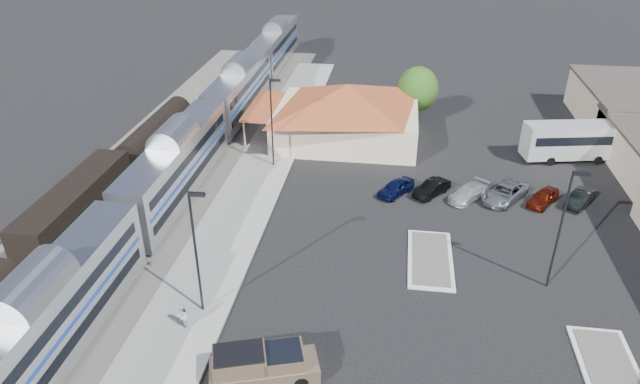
# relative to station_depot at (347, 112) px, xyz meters

# --- Properties ---
(ground) EXTENTS (280.00, 280.00, 0.00)m
(ground) POSITION_rel_station_depot_xyz_m (4.56, -24.00, -3.13)
(ground) COLOR black
(ground) RESTS_ON ground
(railbed) EXTENTS (16.00, 100.00, 0.12)m
(railbed) POSITION_rel_station_depot_xyz_m (-16.44, -16.00, -3.07)
(railbed) COLOR #4C4944
(railbed) RESTS_ON ground
(platform) EXTENTS (5.50, 92.00, 0.18)m
(platform) POSITION_rel_station_depot_xyz_m (-7.44, -18.00, -3.04)
(platform) COLOR gray
(platform) RESTS_ON ground
(passenger_train) EXTENTS (3.00, 104.00, 5.55)m
(passenger_train) POSITION_rel_station_depot_xyz_m (-13.44, -15.08, -0.26)
(passenger_train) COLOR silver
(passenger_train) RESTS_ON ground
(freight_cars) EXTENTS (2.80, 46.00, 4.00)m
(freight_cars) POSITION_rel_station_depot_xyz_m (-19.44, -21.68, -1.21)
(freight_cars) COLOR black
(freight_cars) RESTS_ON ground
(station_depot) EXTENTS (18.35, 12.24, 6.20)m
(station_depot) POSITION_rel_station_depot_xyz_m (0.00, 0.00, 0.00)
(station_depot) COLOR beige
(station_depot) RESTS_ON ground
(traffic_island_south) EXTENTS (3.30, 7.50, 0.21)m
(traffic_island_south) POSITION_rel_station_depot_xyz_m (8.56, -22.00, -3.03)
(traffic_island_south) COLOR silver
(traffic_island_south) RESTS_ON ground
(traffic_island_north) EXTENTS (3.30, 7.50, 0.21)m
(traffic_island_north) POSITION_rel_station_depot_xyz_m (18.56, -32.00, -3.03)
(traffic_island_north) COLOR silver
(traffic_island_north) RESTS_ON ground
(lamp_plat_s) EXTENTS (1.08, 0.25, 9.00)m
(lamp_plat_s) POSITION_rel_station_depot_xyz_m (-6.34, -30.00, 2.21)
(lamp_plat_s) COLOR black
(lamp_plat_s) RESTS_ON ground
(lamp_plat_n) EXTENTS (1.08, 0.25, 9.00)m
(lamp_plat_n) POSITION_rel_station_depot_xyz_m (-6.34, -8.00, 2.21)
(lamp_plat_n) COLOR black
(lamp_plat_n) RESTS_ON ground
(lamp_lot) EXTENTS (1.08, 0.25, 9.00)m
(lamp_lot) POSITION_rel_station_depot_xyz_m (16.66, -24.00, 2.21)
(lamp_lot) COLOR black
(lamp_lot) RESTS_ON ground
(tree_depot) EXTENTS (4.71, 4.71, 6.63)m
(tree_depot) POSITION_rel_station_depot_xyz_m (7.56, 6.00, 0.89)
(tree_depot) COLOR #382314
(tree_depot) RESTS_ON ground
(pickup_truck) EXTENTS (6.49, 3.96, 2.11)m
(pickup_truck) POSITION_rel_station_depot_xyz_m (-1.11, -35.09, -2.13)
(pickup_truck) COLOR tan
(pickup_truck) RESTS_ON ground
(coach_bus) EXTENTS (12.34, 4.91, 3.87)m
(coach_bus) POSITION_rel_station_depot_xyz_m (24.17, -2.01, -0.90)
(coach_bus) COLOR silver
(coach_bus) RESTS_ON ground
(person_b) EXTENTS (0.83, 0.97, 1.73)m
(person_b) POSITION_rel_station_depot_xyz_m (-7.09, -31.83, -2.09)
(person_b) COLOR silver
(person_b) RESTS_ON platform
(parked_car_a) EXTENTS (3.68, 4.24, 1.38)m
(parked_car_a) POSITION_rel_station_depot_xyz_m (5.73, -12.07, -2.44)
(parked_car_a) COLOR #0E1746
(parked_car_a) RESTS_ON ground
(parked_car_b) EXTENTS (3.62, 4.09, 1.34)m
(parked_car_b) POSITION_rel_station_depot_xyz_m (8.93, -11.77, -2.46)
(parked_car_b) COLOR black
(parked_car_b) RESTS_ON ground
(parked_car_c) EXTENTS (4.25, 4.60, 1.30)m
(parked_car_c) POSITION_rel_station_depot_xyz_m (12.13, -12.07, -2.48)
(parked_car_c) COLOR silver
(parked_car_c) RESTS_ON ground
(parked_car_d) EXTENTS (4.97, 5.63, 1.45)m
(parked_car_d) POSITION_rel_station_depot_xyz_m (15.33, -11.77, -2.41)
(parked_car_d) COLOR gray
(parked_car_d) RESTS_ON ground
(parked_car_e) EXTENTS (3.57, 4.11, 1.34)m
(parked_car_e) POSITION_rel_station_depot_xyz_m (18.53, -12.07, -2.46)
(parked_car_e) COLOR maroon
(parked_car_e) RESTS_ON ground
(parked_car_f) EXTENTS (3.44, 4.12, 1.33)m
(parked_car_f) POSITION_rel_station_depot_xyz_m (21.73, -11.77, -2.47)
(parked_car_f) COLOR black
(parked_car_f) RESTS_ON ground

